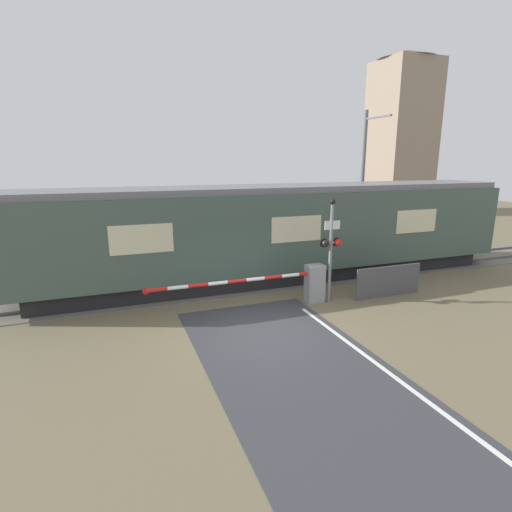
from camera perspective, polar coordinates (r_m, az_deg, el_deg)
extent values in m
plane|color=#6B6047|center=(11.57, 0.88, -10.48)|extent=(80.00, 80.00, 0.00)
cube|color=#666056|center=(15.54, -5.14, -4.11)|extent=(36.00, 3.20, 0.03)
cube|color=#595451|center=(14.85, -4.40, -4.66)|extent=(36.00, 0.08, 0.10)
cube|color=#595451|center=(16.18, -5.83, -3.16)|extent=(36.00, 0.08, 0.10)
cube|color=black|center=(16.27, 3.43, -2.22)|extent=(18.21, 2.43, 0.60)
cube|color=#42564C|center=(15.88, 3.52, 3.90)|extent=(19.79, 2.85, 2.92)
cube|color=slate|center=(15.70, 3.61, 9.60)|extent=(19.39, 2.63, 0.24)
cube|color=beige|center=(17.64, 21.95, 4.64)|extent=(1.98, 0.02, 0.93)
cube|color=beige|center=(14.56, 5.84, 3.86)|extent=(1.98, 0.02, 0.93)
cube|color=beige|center=(13.12, -16.03, 2.33)|extent=(1.98, 0.02, 0.93)
cube|color=gray|center=(13.67, 8.37, -3.91)|extent=(0.60, 0.44, 1.29)
cylinder|color=gray|center=(13.56, 8.42, -2.36)|extent=(0.16, 0.16, 0.18)
cylinder|color=red|center=(13.42, 7.27, -2.50)|extent=(0.61, 0.11, 0.11)
cylinder|color=white|center=(13.15, 4.90, -2.77)|extent=(0.61, 0.11, 0.11)
cylinder|color=red|center=(12.91, 2.43, -3.04)|extent=(0.61, 0.11, 0.11)
cylinder|color=white|center=(12.69, -0.12, -3.32)|extent=(0.61, 0.11, 0.11)
cylinder|color=red|center=(12.50, -2.76, -3.60)|extent=(0.61, 0.11, 0.11)
cylinder|color=white|center=(12.34, -5.48, -3.89)|extent=(0.61, 0.11, 0.11)
cylinder|color=red|center=(12.20, -8.27, -4.17)|extent=(0.61, 0.11, 0.11)
cylinder|color=white|center=(12.10, -11.12, -4.44)|extent=(0.61, 0.11, 0.11)
cylinder|color=red|center=(12.02, -14.01, -4.71)|extent=(0.61, 0.11, 0.11)
cylinder|color=red|center=(12.00, -15.46, -4.84)|extent=(0.20, 0.02, 0.20)
cylinder|color=gray|center=(13.53, 10.58, 0.24)|extent=(0.11, 0.11, 3.30)
cube|color=gray|center=(13.45, 10.65, 1.88)|extent=(0.59, 0.07, 0.07)
sphere|color=black|center=(13.29, 9.89, 1.78)|extent=(0.24, 0.24, 0.24)
sphere|color=red|center=(13.53, 11.62, 1.91)|extent=(0.24, 0.24, 0.24)
cylinder|color=black|center=(13.38, 9.65, 1.87)|extent=(0.30, 0.06, 0.30)
cylinder|color=black|center=(13.62, 11.37, 2.00)|extent=(0.30, 0.06, 0.30)
cube|color=white|center=(13.31, 10.85, 4.36)|extent=(0.56, 0.02, 0.28)
sphere|color=black|center=(13.25, 10.91, 7.63)|extent=(0.18, 0.18, 0.18)
cylinder|color=slate|center=(20.35, 14.88, 9.67)|extent=(0.20, 0.20, 6.99)
cube|color=slate|center=(19.68, 17.03, 18.45)|extent=(0.10, 1.80, 0.08)
cube|color=gray|center=(39.90, 19.91, 15.47)|extent=(4.74, 4.74, 13.19)
cone|color=brown|center=(40.83, 20.77, 25.29)|extent=(5.22, 5.22, 0.80)
cube|color=#4C4C51|center=(14.85, 18.40, -3.44)|extent=(2.64, 0.06, 1.10)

